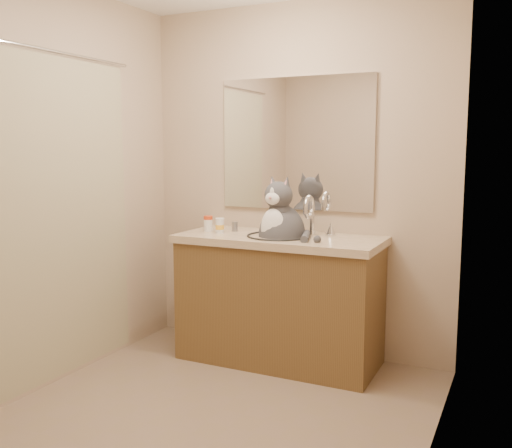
{
  "coord_description": "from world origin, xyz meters",
  "views": [
    {
      "loc": [
        1.45,
        -2.43,
        1.42
      ],
      "look_at": [
        -0.02,
        0.65,
        0.97
      ],
      "focal_mm": 40.0,
      "sensor_mm": 36.0,
      "label": 1
    }
  ],
  "objects_px": {
    "pill_bottle_redcap": "(208,223)",
    "pill_bottle_orange": "(220,226)",
    "cat": "(281,231)",
    "grey_canister": "(235,227)"
  },
  "relations": [
    {
      "from": "cat",
      "to": "pill_bottle_redcap",
      "type": "distance_m",
      "value": 0.54
    },
    {
      "from": "cat",
      "to": "pill_bottle_orange",
      "type": "distance_m",
      "value": 0.44
    },
    {
      "from": "pill_bottle_redcap",
      "to": "pill_bottle_orange",
      "type": "distance_m",
      "value": 0.11
    },
    {
      "from": "cat",
      "to": "pill_bottle_orange",
      "type": "height_order",
      "value": "cat"
    },
    {
      "from": "cat",
      "to": "pill_bottle_redcap",
      "type": "xyz_separation_m",
      "value": [
        -0.54,
        -0.01,
        0.02
      ]
    },
    {
      "from": "pill_bottle_orange",
      "to": "cat",
      "type": "bearing_deg",
      "value": 6.07
    },
    {
      "from": "cat",
      "to": "pill_bottle_orange",
      "type": "relative_size",
      "value": 6.03
    },
    {
      "from": "pill_bottle_orange",
      "to": "grey_canister",
      "type": "bearing_deg",
      "value": 62.36
    },
    {
      "from": "pill_bottle_redcap",
      "to": "grey_canister",
      "type": "bearing_deg",
      "value": 25.15
    },
    {
      "from": "cat",
      "to": "grey_canister",
      "type": "height_order",
      "value": "cat"
    }
  ]
}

